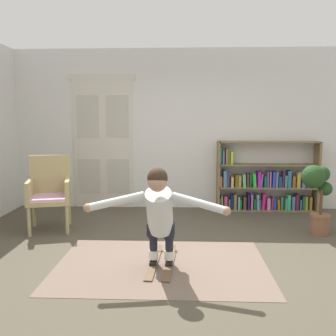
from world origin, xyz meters
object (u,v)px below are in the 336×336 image
Objects in this scene: wicker_chair at (50,191)px; potted_plant at (318,191)px; skis_pair at (162,262)px; person_skier at (159,210)px; bookshelf at (264,184)px.

wicker_chair is 3.93m from potted_plant.
potted_plant is 2.58m from skis_pair.
person_skier is (-0.01, -0.22, 0.66)m from skis_pair.
skis_pair is at bearing 87.00° from person_skier.
bookshelf is at bearing 109.44° from potted_plant.
skis_pair is (-2.17, -1.26, -0.60)m from potted_plant.
person_skier is (-2.18, -1.48, 0.06)m from potted_plant.
potted_plant is at bearing 30.23° from skis_pair.
bookshelf is 3.69m from wicker_chair.
potted_plant is 2.64m from person_skier.
person_skier is at bearing -93.00° from skis_pair.
bookshelf is 3.15m from skis_pair.
wicker_chair is 1.10× the size of potted_plant.
skis_pair is (1.76, -1.32, -0.56)m from wicker_chair.
wicker_chair reaches higher than potted_plant.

